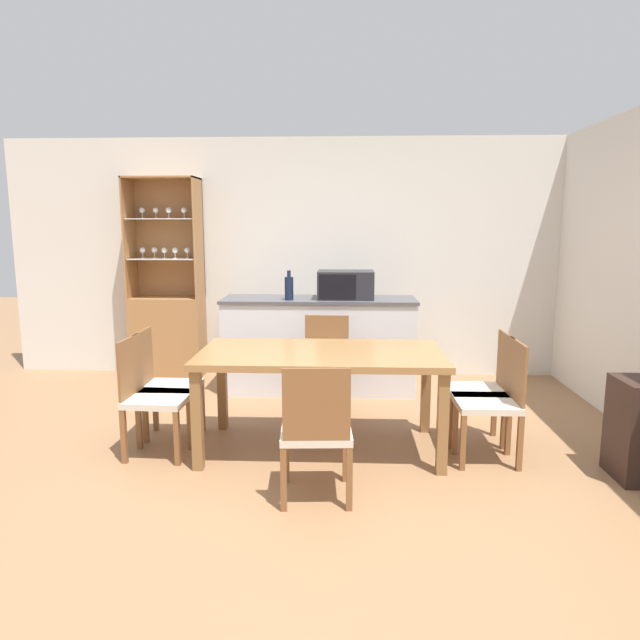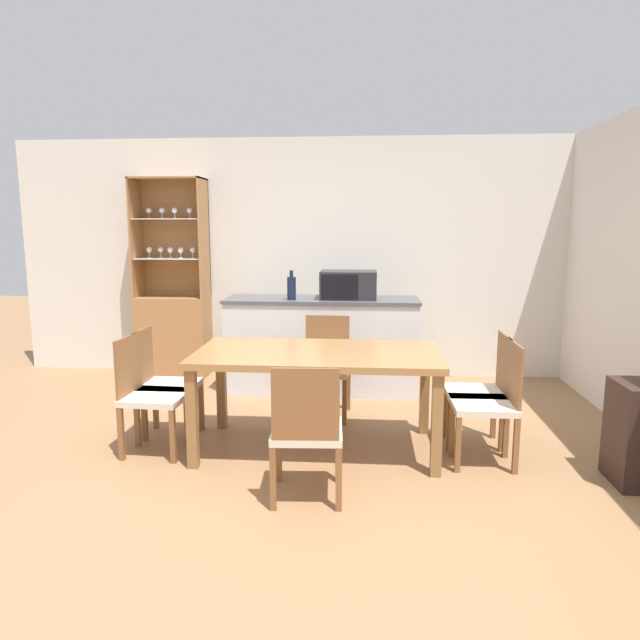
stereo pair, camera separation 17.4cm
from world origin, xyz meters
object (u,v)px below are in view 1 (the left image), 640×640
object	(u,v)px
dining_chair_side_left_near	(153,396)
dining_chair_side_left_far	(165,386)
dining_chair_head_near	(316,431)
dining_chair_head_far	(325,367)
dining_table	(321,362)
microwave	(346,285)
wine_bottle	(289,288)
dining_chair_side_right_near	(492,401)
display_cabinet	(168,321)
dining_chair_side_right_far	(483,389)

from	to	relation	value
dining_chair_side_left_near	dining_chair_side_left_far	bearing A→B (deg)	-176.97
dining_chair_head_near	dining_chair_head_far	distance (m)	1.56
dining_table	microwave	xyz separation A→B (m)	(0.17, 1.50, 0.40)
microwave	wine_bottle	distance (m)	0.55
dining_chair_side_right_near	dining_chair_head_far	xyz separation A→B (m)	(-1.20, 0.92, 0.00)
dining_table	dining_chair_head_far	bearing A→B (deg)	89.83
dining_chair_head_far	wine_bottle	bearing A→B (deg)	-55.41
dining_chair_side_right_near	dining_chair_side_left_near	distance (m)	2.40
dining_chair_side_left_far	dining_chair_head_near	bearing A→B (deg)	52.30
display_cabinet	dining_chair_side_left_near	bearing A→B (deg)	-75.67
dining_chair_side_left_far	microwave	bearing A→B (deg)	134.55
dining_table	dining_chair_side_right_far	size ratio (longest dim) A/B	2.05
dining_chair_side_right_near	dining_chair_side_left_far	world-z (taller)	same
display_cabinet	dining_chair_head_near	xyz separation A→B (m)	(1.75, -2.80, -0.18)
dining_chair_side_left_near	dining_chair_head_far	size ratio (longest dim) A/B	1.00
dining_chair_side_right_near	dining_chair_head_near	size ratio (longest dim) A/B	1.00
dining_table	wine_bottle	xyz separation A→B (m)	(-0.36, 1.37, 0.39)
dining_chair_head_far	dining_table	bearing A→B (deg)	92.82
dining_chair_side_right_near	microwave	xyz separation A→B (m)	(-1.02, 1.64, 0.63)
dining_chair_head_near	dining_chair_head_far	size ratio (longest dim) A/B	1.00
dining_chair_side_left_far	dining_chair_head_far	bearing A→B (deg)	117.82
dining_chair_side_right_near	microwave	distance (m)	2.04
display_cabinet	dining_chair_side_left_far	world-z (taller)	display_cabinet
dining_chair_side_right_far	dining_chair_head_near	bearing A→B (deg)	126.90
display_cabinet	dining_chair_side_right_far	distance (m)	3.50
dining_chair_side_left_far	dining_chair_side_left_near	world-z (taller)	same
dining_chair_side_left_near	dining_chair_head_far	world-z (taller)	same
dining_table	dining_chair_side_right_far	world-z (taller)	dining_chair_side_right_far
dining_chair_side_right_near	dining_chair_head_far	bearing A→B (deg)	51.98
dining_chair_side_right_far	microwave	xyz separation A→B (m)	(-1.02, 1.37, 0.63)
dining_chair_head_near	wine_bottle	size ratio (longest dim) A/B	3.04
dining_chair_side_left_far	wine_bottle	size ratio (longest dim) A/B	3.04
dining_chair_side_right_far	dining_chair_side_left_near	bearing A→B (deg)	95.88
dining_chair_side_right_near	dining_chair_side_right_far	distance (m)	0.27
wine_bottle	dining_chair_head_far	bearing A→B (deg)	-58.40
dining_chair_side_left_near	dining_chair_side_right_far	xyz separation A→B (m)	(2.40, 0.27, 0.00)
microwave	dining_chair_head_near	bearing A→B (deg)	-94.28
dining_chair_side_left_far	wine_bottle	distance (m)	1.62
dining_chair_head_near	microwave	size ratio (longest dim) A/B	1.58
dining_table	dining_chair_side_left_far	distance (m)	1.23
dining_table	dining_chair_head_near	xyz separation A→B (m)	(0.00, -0.78, -0.23)
display_cabinet	microwave	bearing A→B (deg)	-14.89
dining_chair_head_near	dining_chair_side_left_near	bearing A→B (deg)	148.40
dining_chair_side_left_far	dining_chair_side_right_near	bearing A→B (deg)	83.15
dining_table	microwave	size ratio (longest dim) A/B	3.25
dining_chair_side_right_far	wine_bottle	bearing A→B (deg)	51.03
display_cabinet	wine_bottle	distance (m)	1.59
dining_chair_side_left_near	microwave	bearing A→B (deg)	143.08
display_cabinet	dining_chair_side_right_far	xyz separation A→B (m)	(2.95, -1.88, -0.18)
dining_chair_side_left_near	dining_chair_head_far	xyz separation A→B (m)	(1.20, 0.91, 0.00)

